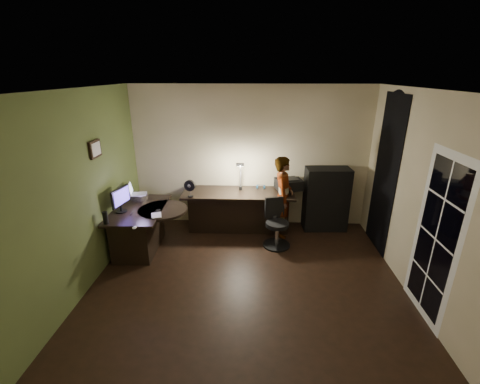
{
  "coord_description": "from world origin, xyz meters",
  "views": [
    {
      "loc": [
        0.09,
        -3.99,
        2.89
      ],
      "look_at": [
        -0.15,
        1.05,
        1.0
      ],
      "focal_mm": 24.0,
      "sensor_mm": 36.0,
      "label": 1
    }
  ],
  "objects_px": {
    "cabinet": "(326,199)",
    "desk_right": "(239,211)",
    "office_chair": "(277,224)",
    "desk_left": "(141,229)",
    "monitor": "(120,203)",
    "person": "(283,197)"
  },
  "relations": [
    {
      "from": "cabinet",
      "to": "desk_right",
      "type": "bearing_deg",
      "value": -177.82
    },
    {
      "from": "desk_right",
      "to": "office_chair",
      "type": "relative_size",
      "value": 2.44
    },
    {
      "from": "desk_left",
      "to": "cabinet",
      "type": "height_order",
      "value": "cabinet"
    },
    {
      "from": "desk_left",
      "to": "cabinet",
      "type": "distance_m",
      "value": 3.44
    },
    {
      "from": "desk_right",
      "to": "desk_left",
      "type": "bearing_deg",
      "value": -154.15
    },
    {
      "from": "monitor",
      "to": "person",
      "type": "distance_m",
      "value": 2.79
    },
    {
      "from": "desk_right",
      "to": "monitor",
      "type": "distance_m",
      "value": 2.15
    },
    {
      "from": "desk_left",
      "to": "office_chair",
      "type": "height_order",
      "value": "office_chair"
    },
    {
      "from": "office_chair",
      "to": "person",
      "type": "xyz_separation_m",
      "value": [
        0.11,
        0.43,
        0.33
      ]
    },
    {
      "from": "desk_left",
      "to": "office_chair",
      "type": "xyz_separation_m",
      "value": [
        2.33,
        0.21,
        0.05
      ]
    },
    {
      "from": "monitor",
      "to": "person",
      "type": "bearing_deg",
      "value": 28.41
    },
    {
      "from": "office_chair",
      "to": "cabinet",
      "type": "bearing_deg",
      "value": 23.72
    },
    {
      "from": "desk_left",
      "to": "desk_right",
      "type": "relative_size",
      "value": 0.63
    },
    {
      "from": "desk_left",
      "to": "monitor",
      "type": "distance_m",
      "value": 0.6
    },
    {
      "from": "desk_right",
      "to": "person",
      "type": "relative_size",
      "value": 1.37
    },
    {
      "from": "monitor",
      "to": "person",
      "type": "relative_size",
      "value": 0.29
    },
    {
      "from": "cabinet",
      "to": "office_chair",
      "type": "relative_size",
      "value": 1.44
    },
    {
      "from": "desk_right",
      "to": "office_chair",
      "type": "height_order",
      "value": "office_chair"
    },
    {
      "from": "office_chair",
      "to": "person",
      "type": "height_order",
      "value": "person"
    },
    {
      "from": "monitor",
      "to": "person",
      "type": "xyz_separation_m",
      "value": [
        2.67,
        0.8,
        -0.16
      ]
    },
    {
      "from": "desk_right",
      "to": "monitor",
      "type": "height_order",
      "value": "monitor"
    },
    {
      "from": "cabinet",
      "to": "person",
      "type": "xyz_separation_m",
      "value": [
        -0.85,
        -0.31,
        0.15
      ]
    }
  ]
}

